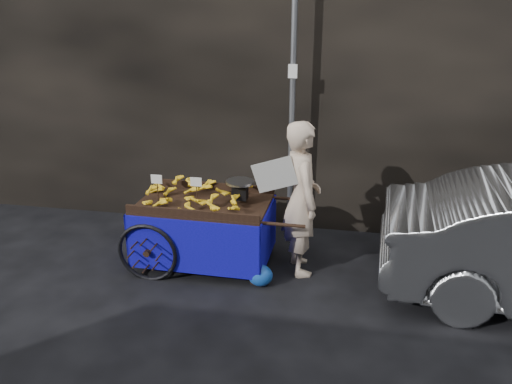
# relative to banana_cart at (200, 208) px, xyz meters

# --- Properties ---
(ground) EXTENTS (80.00, 80.00, 0.00)m
(ground) POSITION_rel_banana_cart_xyz_m (0.74, -0.26, -0.77)
(ground) COLOR black
(ground) RESTS_ON ground
(building_wall) EXTENTS (13.50, 2.00, 5.00)m
(building_wall) POSITION_rel_banana_cart_xyz_m (1.13, 2.34, 1.73)
(building_wall) COLOR black
(building_wall) RESTS_ON ground
(street_pole) EXTENTS (0.12, 0.10, 4.00)m
(street_pole) POSITION_rel_banana_cart_xyz_m (1.04, 1.04, 1.23)
(street_pole) COLOR slate
(street_pole) RESTS_ON ground
(banana_cart) EXTENTS (2.32, 1.18, 1.25)m
(banana_cart) POSITION_rel_banana_cart_xyz_m (0.00, 0.00, 0.00)
(banana_cart) COLOR black
(banana_cart) RESTS_ON ground
(vendor) EXTENTS (0.95, 0.83, 1.95)m
(vendor) POSITION_rel_banana_cart_xyz_m (1.30, 0.05, 0.21)
(vendor) COLOR #CAB096
(vendor) RESTS_ON ground
(plastic_bag) EXTENTS (0.31, 0.24, 0.27)m
(plastic_bag) POSITION_rel_banana_cart_xyz_m (0.87, -0.45, -0.64)
(plastic_bag) COLOR #174DB2
(plastic_bag) RESTS_ON ground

